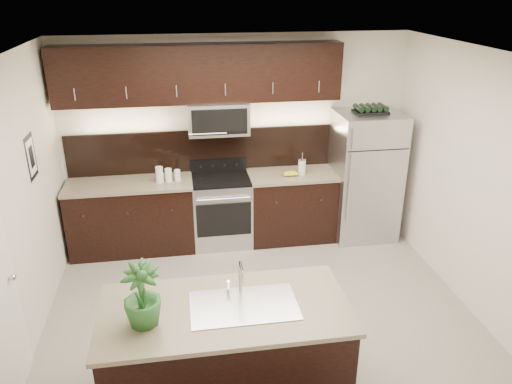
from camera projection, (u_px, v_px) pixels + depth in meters
ground at (261, 315)px, 5.33m from camera, size 4.50×4.50×0.00m
room_walls at (251, 168)px, 4.61m from camera, size 4.52×4.02×2.71m
counter_run at (206, 211)px, 6.61m from camera, size 3.51×0.65×0.94m
upper_fixtures at (202, 83)px, 6.09m from camera, size 3.49×0.40×1.66m
island at (226, 355)px, 4.07m from camera, size 1.96×0.96×0.94m
sink_faucet at (244, 303)px, 3.92m from camera, size 0.84×0.50×0.28m
refrigerator at (364, 176)px, 6.71m from camera, size 0.83×0.75×1.73m
wine_rack at (371, 109)px, 6.35m from camera, size 0.43×0.26×0.10m
plant at (142, 295)px, 3.61m from camera, size 0.33×0.33×0.51m
canisters at (166, 175)px, 6.28m from camera, size 0.31×0.11×0.20m
french_press at (302, 166)px, 6.52m from camera, size 0.10×0.10×0.29m
bananas at (286, 174)px, 6.49m from camera, size 0.20×0.16×0.06m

